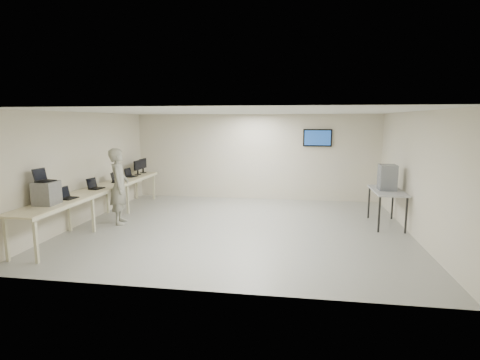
# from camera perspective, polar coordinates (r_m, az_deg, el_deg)

# --- Properties ---
(room) EXTENTS (8.01, 7.01, 2.81)m
(room) POSITION_cam_1_polar(r_m,az_deg,el_deg) (9.00, 0.07, 1.49)
(room) COLOR gray
(room) RESTS_ON ground
(workbench) EXTENTS (0.76, 6.00, 0.90)m
(workbench) POSITION_cam_1_polar(r_m,az_deg,el_deg) (10.22, -20.48, -1.48)
(workbench) COLOR beige
(workbench) RESTS_ON ground
(equipment_box) EXTENTS (0.42, 0.48, 0.47)m
(equipment_box) POSITION_cam_1_polar(r_m,az_deg,el_deg) (8.57, -27.39, -1.77)
(equipment_box) COLOR slate
(equipment_box) RESTS_ON workbench
(laptop_on_box) EXTENTS (0.33, 0.38, 0.27)m
(laptop_on_box) POSITION_cam_1_polar(r_m,az_deg,el_deg) (8.55, -27.82, 0.25)
(laptop_on_box) COLOR black
(laptop_on_box) RESTS_ON equipment_box
(laptop_0) EXTENTS (0.31, 0.36, 0.27)m
(laptop_0) POSITION_cam_1_polar(r_m,az_deg,el_deg) (9.02, -24.86, -2.17)
(laptop_0) COLOR black
(laptop_0) RESTS_ON workbench
(laptop_1) EXTENTS (0.34, 0.39, 0.27)m
(laptop_1) POSITION_cam_1_polar(r_m,az_deg,el_deg) (10.06, -21.29, -0.86)
(laptop_1) COLOR black
(laptop_1) RESTS_ON workbench
(laptop_2) EXTENTS (0.34, 0.39, 0.27)m
(laptop_2) POSITION_cam_1_polar(r_m,az_deg,el_deg) (10.98, -18.42, 0.08)
(laptop_2) COLOR black
(laptop_2) RESTS_ON workbench
(laptop_3) EXTENTS (0.32, 0.37, 0.26)m
(laptop_3) POSITION_cam_1_polar(r_m,az_deg,el_deg) (11.86, -16.40, 0.81)
(laptop_3) COLOR black
(laptop_3) RESTS_ON workbench
(monitor_near) EXTENTS (0.20, 0.45, 0.45)m
(monitor_near) POSITION_cam_1_polar(r_m,az_deg,el_deg) (12.23, -15.34, 2.05)
(monitor_near) COLOR black
(monitor_near) RESTS_ON workbench
(monitor_far) EXTENTS (0.21, 0.47, 0.47)m
(monitor_far) POSITION_cam_1_polar(r_m,az_deg,el_deg) (12.61, -14.58, 2.33)
(monitor_far) COLOR black
(monitor_far) RESTS_ON workbench
(soldier) EXTENTS (0.65, 0.81, 1.91)m
(soldier) POSITION_cam_1_polar(r_m,az_deg,el_deg) (9.89, -17.93, -0.92)
(soldier) COLOR gray
(soldier) RESTS_ON ground
(side_table) EXTENTS (0.70, 1.50, 0.90)m
(side_table) POSITION_cam_1_polar(r_m,az_deg,el_deg) (9.94, 21.52, -1.83)
(side_table) COLOR #A3A3A3
(side_table) RESTS_ON ground
(storage_bins) EXTENTS (0.40, 0.44, 0.63)m
(storage_bins) POSITION_cam_1_polar(r_m,az_deg,el_deg) (9.88, 21.54, 0.38)
(storage_bins) COLOR gray
(storage_bins) RESTS_ON side_table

